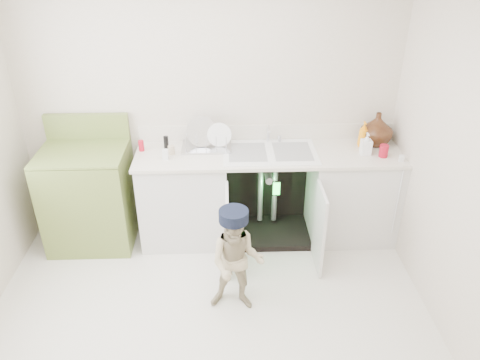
% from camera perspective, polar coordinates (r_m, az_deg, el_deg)
% --- Properties ---
extents(ground, '(3.50, 3.50, 0.00)m').
position_cam_1_polar(ground, '(3.80, -3.71, -17.30)').
color(ground, beige).
rests_on(ground, ground).
extents(room_shell, '(6.00, 5.50, 1.26)m').
position_cam_1_polar(room_shell, '(3.02, -4.46, -0.70)').
color(room_shell, beige).
rests_on(room_shell, ground).
extents(counter_run, '(2.44, 1.02, 1.21)m').
position_cam_1_polar(counter_run, '(4.47, 3.85, -1.51)').
color(counter_run, silver).
rests_on(counter_run, ground).
extents(avocado_stove, '(0.77, 0.65, 1.19)m').
position_cam_1_polar(avocado_stove, '(4.60, -17.88, -1.80)').
color(avocado_stove, olive).
rests_on(avocado_stove, ground).
extents(repair_worker, '(0.63, 0.84, 0.90)m').
position_cam_1_polar(repair_worker, '(3.64, -0.39, -9.81)').
color(repair_worker, tan).
rests_on(repair_worker, ground).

